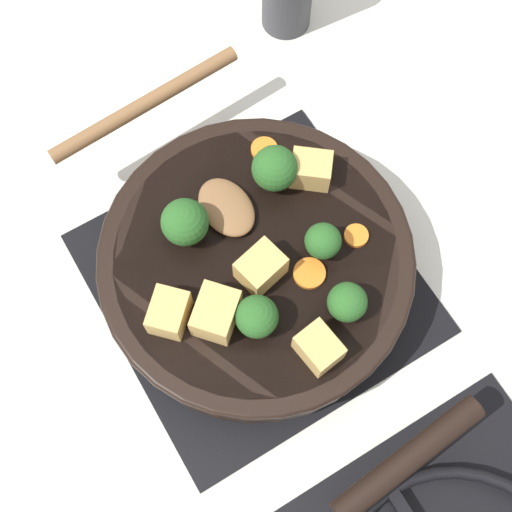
% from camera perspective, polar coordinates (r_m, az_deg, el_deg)
% --- Properties ---
extents(ground_plane, '(2.40, 2.40, 0.00)m').
position_cam_1_polar(ground_plane, '(0.76, 0.00, -2.22)').
color(ground_plane, silver).
extents(front_burner_grate, '(0.31, 0.31, 0.03)m').
position_cam_1_polar(front_burner_grate, '(0.75, 0.00, -1.93)').
color(front_burner_grate, black).
rests_on(front_burner_grate, ground_plane).
extents(skillet_pan, '(0.31, 0.40, 0.06)m').
position_cam_1_polar(skillet_pan, '(0.70, 0.10, -0.85)').
color(skillet_pan, black).
rests_on(skillet_pan, front_burner_grate).
extents(wooden_spoon, '(0.22, 0.19, 0.02)m').
position_cam_1_polar(wooden_spoon, '(0.72, -6.17, 8.46)').
color(wooden_spoon, brown).
rests_on(wooden_spoon, skillet_pan).
extents(tofu_cube_center_large, '(0.05, 0.05, 0.03)m').
position_cam_1_polar(tofu_cube_center_large, '(0.65, -6.99, -4.53)').
color(tofu_cube_center_large, tan).
rests_on(tofu_cube_center_large, skillet_pan).
extents(tofu_cube_near_handle, '(0.05, 0.04, 0.03)m').
position_cam_1_polar(tofu_cube_near_handle, '(0.66, 0.38, -0.96)').
color(tofu_cube_near_handle, tan).
rests_on(tofu_cube_near_handle, skillet_pan).
extents(tofu_cube_east_chunk, '(0.05, 0.05, 0.03)m').
position_cam_1_polar(tofu_cube_east_chunk, '(0.70, 4.42, 6.91)').
color(tofu_cube_east_chunk, tan).
rests_on(tofu_cube_east_chunk, skillet_pan).
extents(tofu_cube_west_chunk, '(0.04, 0.04, 0.03)m').
position_cam_1_polar(tofu_cube_west_chunk, '(0.64, 5.30, -7.19)').
color(tofu_cube_west_chunk, tan).
rests_on(tofu_cube_west_chunk, skillet_pan).
extents(tofu_cube_back_piece, '(0.06, 0.06, 0.04)m').
position_cam_1_polar(tofu_cube_back_piece, '(0.64, -3.22, -4.60)').
color(tofu_cube_back_piece, tan).
rests_on(tofu_cube_back_piece, skillet_pan).
extents(broccoli_floret_near_spoon, '(0.04, 0.04, 0.04)m').
position_cam_1_polar(broccoli_floret_near_spoon, '(0.64, 7.31, -3.70)').
color(broccoli_floret_near_spoon, '#709956').
rests_on(broccoli_floret_near_spoon, skillet_pan).
extents(broccoli_floret_center_top, '(0.05, 0.05, 0.05)m').
position_cam_1_polar(broccoli_floret_center_top, '(0.66, -5.71, 2.70)').
color(broccoli_floret_center_top, '#709956').
rests_on(broccoli_floret_center_top, skillet_pan).
extents(broccoli_floret_east_rim, '(0.04, 0.04, 0.05)m').
position_cam_1_polar(broccoli_floret_east_rim, '(0.63, 0.06, -4.88)').
color(broccoli_floret_east_rim, '#709956').
rests_on(broccoli_floret_east_rim, skillet_pan).
extents(broccoli_floret_west_rim, '(0.04, 0.04, 0.05)m').
position_cam_1_polar(broccoli_floret_west_rim, '(0.69, 1.51, 7.01)').
color(broccoli_floret_west_rim, '#709956').
rests_on(broccoli_floret_west_rim, skillet_pan).
extents(broccoli_floret_north_edge, '(0.03, 0.03, 0.04)m').
position_cam_1_polar(broccoli_floret_north_edge, '(0.66, 5.38, 1.18)').
color(broccoli_floret_north_edge, '#709956').
rests_on(broccoli_floret_north_edge, skillet_pan).
extents(carrot_slice_orange_thin, '(0.03, 0.03, 0.01)m').
position_cam_1_polar(carrot_slice_orange_thin, '(0.73, 0.67, 8.53)').
color(carrot_slice_orange_thin, orange).
rests_on(carrot_slice_orange_thin, skillet_pan).
extents(carrot_slice_near_center, '(0.03, 0.03, 0.01)m').
position_cam_1_polar(carrot_slice_near_center, '(0.67, 4.29, -1.39)').
color(carrot_slice_near_center, orange).
rests_on(carrot_slice_near_center, skillet_pan).
extents(carrot_slice_edge_slice, '(0.02, 0.02, 0.01)m').
position_cam_1_polar(carrot_slice_edge_slice, '(0.69, 8.01, 1.62)').
color(carrot_slice_edge_slice, orange).
rests_on(carrot_slice_edge_slice, skillet_pan).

